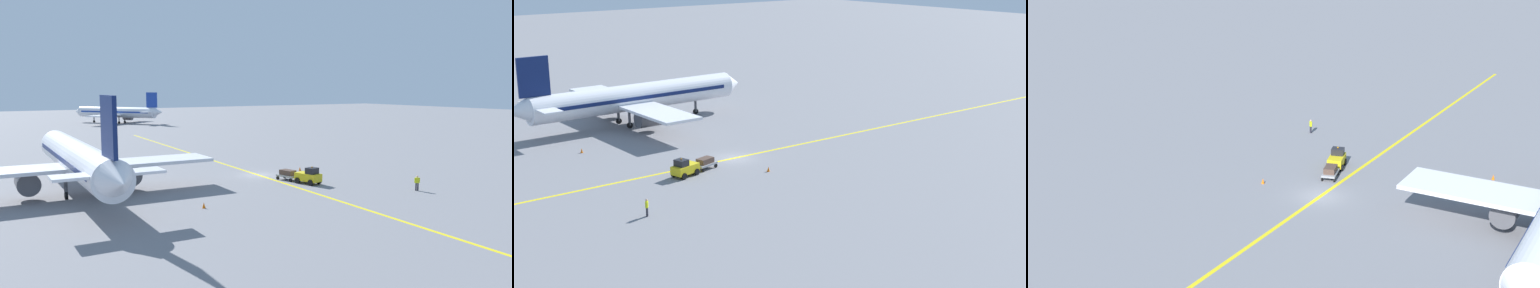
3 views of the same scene
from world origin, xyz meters
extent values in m
plane|color=slate|center=(0.00, 0.00, 0.00)|extent=(400.00, 400.00, 0.00)
cube|color=yellow|center=(0.00, 0.00, 0.00)|extent=(3.15, 119.98, 0.01)
cylinder|color=white|center=(-22.09, -0.37, 3.80)|extent=(3.67, 30.01, 3.60)
cone|color=white|center=(-22.06, 15.83, 3.80)|extent=(3.43, 2.41, 3.42)
cone|color=white|center=(-22.13, -16.87, 4.10)|extent=(3.07, 3.01, 3.06)
cube|color=#0F1E51|center=(-22.09, -0.37, 3.95)|extent=(3.70, 27.01, 0.50)
cube|color=white|center=(-22.10, -1.37, 3.08)|extent=(28.01, 5.26, 0.36)
cylinder|color=#4C4C51|center=(-27.10, -1.36, 1.83)|extent=(2.21, 3.20, 2.20)
cylinder|color=#4C4C51|center=(-17.10, -1.38, 1.83)|extent=(2.21, 3.20, 2.20)
cube|color=#0F1E51|center=(-22.12, -14.37, 8.10)|extent=(0.37, 4.00, 5.00)
cube|color=white|center=(-22.12, -13.87, 4.20)|extent=(9.01, 2.42, 0.24)
cylinder|color=#4C4C51|center=(-22.07, 9.23, 1.40)|extent=(0.36, 0.36, 2.00)
cylinder|color=black|center=(-22.07, 9.23, 0.40)|extent=(0.28, 0.80, 0.80)
cylinder|color=#4C4C51|center=(-23.70, -2.37, 1.40)|extent=(0.36, 0.36, 2.00)
cylinder|color=black|center=(-23.70, -2.37, 0.40)|extent=(0.28, 0.80, 0.80)
cylinder|color=#4C4C51|center=(-20.50, -2.37, 1.40)|extent=(0.36, 0.36, 2.00)
cylinder|color=black|center=(-20.50, -2.37, 0.40)|extent=(0.28, 0.80, 0.80)
cube|color=gold|center=(2.16, -7.93, 0.80)|extent=(2.21, 3.28, 0.90)
cube|color=black|center=(2.30, -8.46, 1.60)|extent=(1.51, 1.39, 0.70)
sphere|color=orange|center=(2.30, -8.46, 2.03)|extent=(0.16, 0.16, 0.16)
cylinder|color=black|center=(3.13, -8.68, 0.35)|extent=(0.42, 0.74, 0.70)
cylinder|color=black|center=(1.68, -9.06, 0.35)|extent=(0.42, 0.74, 0.70)
cylinder|color=black|center=(2.63, -6.80, 0.35)|extent=(0.42, 0.74, 0.70)
cylinder|color=black|center=(1.18, -7.18, 0.35)|extent=(0.42, 0.74, 0.70)
cube|color=gray|center=(1.34, -4.83, 0.54)|extent=(2.01, 2.87, 0.20)
cube|color=#4C382D|center=(1.34, -4.83, 0.94)|extent=(1.55, 2.04, 0.60)
cylinder|color=black|center=(2.22, -5.68, 0.22)|extent=(0.25, 0.46, 0.44)
cylinder|color=black|center=(1.00, -6.00, 0.22)|extent=(0.25, 0.46, 0.44)
cylinder|color=black|center=(1.69, -3.67, 0.22)|extent=(0.25, 0.46, 0.44)
cylinder|color=black|center=(0.47, -3.99, 0.22)|extent=(0.25, 0.46, 0.44)
cylinder|color=#23232D|center=(10.19, -17.10, 0.42)|extent=(0.16, 0.16, 0.85)
cylinder|color=#23232D|center=(10.04, -16.97, 0.42)|extent=(0.16, 0.16, 0.85)
cube|color=#CCD819|center=(10.11, -17.04, 1.15)|extent=(0.42, 0.40, 0.60)
cylinder|color=#CCD819|center=(10.30, -17.19, 1.15)|extent=(0.10, 0.10, 0.55)
cylinder|color=#CCD819|center=(9.93, -16.88, 1.15)|extent=(0.10, 0.10, 0.55)
sphere|color=tan|center=(10.11, -17.04, 1.57)|extent=(0.22, 0.22, 0.22)
cone|color=orange|center=(-13.20, -12.65, 0.28)|extent=(0.32, 0.32, 0.55)
cone|color=orange|center=(6.49, -0.06, 0.28)|extent=(0.32, 0.32, 0.55)
camera|label=1|loc=(-31.69, -54.50, 11.28)|focal=35.00mm
camera|label=2|loc=(64.03, -46.34, 23.25)|focal=50.00mm
camera|label=3|loc=(-28.49, 56.17, 26.71)|focal=50.00mm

